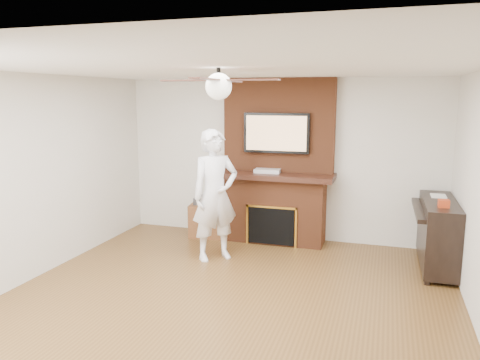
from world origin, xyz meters
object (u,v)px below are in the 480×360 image
(fireplace, at_px, (276,178))
(side_table, at_px, (209,218))
(piano, at_px, (437,232))
(person, at_px, (215,195))

(fireplace, bearing_deg, side_table, -176.51)
(side_table, height_order, piano, piano)
(fireplace, bearing_deg, piano, -13.51)
(fireplace, distance_m, piano, 2.40)
(person, distance_m, side_table, 1.29)
(side_table, relative_size, piano, 0.45)
(fireplace, xyz_separation_m, piano, (2.28, -0.55, -0.51))
(fireplace, height_order, piano, fireplace)
(person, bearing_deg, fireplace, 17.87)
(person, xyz_separation_m, side_table, (-0.50, 1.02, -0.61))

